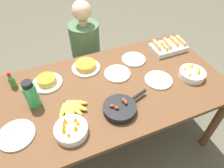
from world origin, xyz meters
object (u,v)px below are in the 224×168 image
object	(u,v)px
skillet	(120,108)
hot_sauce_bottle	(12,81)
person_figure	(87,61)
banana_bunch	(71,107)
fruit_bowl_mango	(71,130)
empty_plate_far_right	(158,80)
empty_plate_mid_edge	(117,74)
frittata_plate_center	(86,66)
empty_plate_far_left	(133,59)
empty_plate_near_front	(16,135)
melon_tray	(168,47)
fruit_bowl_citrus	(192,74)
frittata_plate_side	(47,81)
water_bottle	(31,95)

from	to	relation	value
skillet	hot_sauce_bottle	distance (m)	0.86
skillet	person_figure	xyz separation A→B (m)	(0.04, 0.97, -0.31)
banana_bunch	fruit_bowl_mango	size ratio (longest dim) A/B	1.11
empty_plate_far_right	empty_plate_mid_edge	world-z (taller)	same
skillet	frittata_plate_center	world-z (taller)	skillet
empty_plate_far_left	empty_plate_mid_edge	size ratio (longest dim) A/B	0.97
empty_plate_near_front	person_figure	xyz separation A→B (m)	(0.72, 0.90, -0.29)
fruit_bowl_mango	melon_tray	bearing A→B (deg)	26.43
fruit_bowl_citrus	empty_plate_near_front	bearing A→B (deg)	-178.83
frittata_plate_side	empty_plate_far_right	size ratio (longest dim) A/B	1.06
empty_plate_near_front	frittata_plate_center	bearing A→B (deg)	37.38
empty_plate_far_left	hot_sauce_bottle	world-z (taller)	hot_sauce_bottle
fruit_bowl_citrus	banana_bunch	bearing A→B (deg)	177.35
melon_tray	water_bottle	xyz separation A→B (m)	(-1.26, -0.21, 0.07)
frittata_plate_center	skillet	bearing A→B (deg)	-80.78
frittata_plate_side	fruit_bowl_mango	distance (m)	0.51
person_figure	frittata_plate_center	bearing A→B (deg)	-105.90
skillet	fruit_bowl_citrus	distance (m)	0.69
melon_tray	banana_bunch	bearing A→B (deg)	-161.27
empty_plate_mid_edge	frittata_plate_side	bearing A→B (deg)	168.56
banana_bunch	hot_sauce_bottle	bearing A→B (deg)	132.31
empty_plate_mid_edge	hot_sauce_bottle	world-z (taller)	hot_sauce_bottle
banana_bunch	melon_tray	bearing A→B (deg)	18.73
melon_tray	skillet	distance (m)	0.87
fruit_bowl_citrus	skillet	bearing A→B (deg)	-171.96
banana_bunch	fruit_bowl_citrus	world-z (taller)	fruit_bowl_citrus
water_bottle	empty_plate_near_front	bearing A→B (deg)	-123.42
skillet	water_bottle	bearing A→B (deg)	134.90
melon_tray	hot_sauce_bottle	bearing A→B (deg)	178.19
fruit_bowl_citrus	hot_sauce_bottle	distance (m)	1.43
empty_plate_far_right	hot_sauce_bottle	bearing A→B (deg)	160.57
fruit_bowl_mango	water_bottle	world-z (taller)	water_bottle
banana_bunch	melon_tray	size ratio (longest dim) A/B	0.73
empty_plate_far_left	empty_plate_mid_edge	bearing A→B (deg)	-150.42
banana_bunch	water_bottle	bearing A→B (deg)	148.65
banana_bunch	empty_plate_near_front	xyz separation A→B (m)	(-0.37, -0.07, -0.01)
frittata_plate_side	hot_sauce_bottle	size ratio (longest dim) A/B	1.63
person_figure	empty_plate_far_right	bearing A→B (deg)	-65.58
melon_tray	water_bottle	distance (m)	1.28
frittata_plate_side	hot_sauce_bottle	world-z (taller)	hot_sauce_bottle
melon_tray	empty_plate_far_right	distance (m)	0.46
empty_plate_near_front	empty_plate_far_left	xyz separation A→B (m)	(1.03, 0.41, 0.00)
melon_tray	fruit_bowl_citrus	bearing A→B (deg)	-95.01
empty_plate_far_left	fruit_bowl_mango	distance (m)	0.87
banana_bunch	empty_plate_mid_edge	bearing A→B (deg)	25.43
frittata_plate_side	melon_tray	bearing A→B (deg)	1.34
melon_tray	frittata_plate_side	bearing A→B (deg)	-178.66
empty_plate_mid_edge	person_figure	xyz separation A→B (m)	(-0.09, 0.61, -0.29)
skillet	hot_sauce_bottle	bearing A→B (deg)	123.79
empty_plate_far_right	empty_plate_mid_edge	bearing A→B (deg)	144.37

